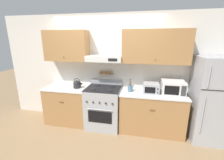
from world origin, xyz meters
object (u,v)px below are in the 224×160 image
tea_kettle (77,84)px  refrigerator (213,100)px  stove_range (104,107)px  microwave (173,87)px  toaster_oven (151,88)px  utensil_crock (130,88)px

tea_kettle → refrigerator: bearing=-0.9°
stove_range → microwave: 1.57m
toaster_oven → utensil_crock: bearing=179.8°
tea_kettle → toaster_oven: (1.67, -0.00, 0.02)m
tea_kettle → microwave: microwave is taller
stove_range → refrigerator: (2.22, -0.02, 0.37)m
stove_range → toaster_oven: toaster_oven is taller
stove_range → toaster_oven: (1.03, 0.03, 0.52)m
refrigerator → stove_range: bearing=179.5°
refrigerator → utensil_crock: refrigerator is taller
utensil_crock → toaster_oven: size_ratio=0.87×
stove_range → tea_kettle: (-0.63, 0.03, 0.51)m
tea_kettle → toaster_oven: bearing=-0.1°
refrigerator → microwave: refrigerator is taller
refrigerator → toaster_oven: 1.20m
microwave → utensil_crock: bearing=-178.8°
refrigerator → tea_kettle: size_ratio=7.42×
tea_kettle → toaster_oven: 1.67m
refrigerator → microwave: bearing=175.3°
refrigerator → tea_kettle: bearing=179.1°
tea_kettle → stove_range: bearing=-2.4°
tea_kettle → utensil_crock: 1.23m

